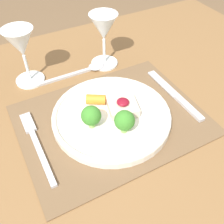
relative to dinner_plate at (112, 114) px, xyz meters
name	(u,v)px	position (x,y,z in m)	size (l,w,h in m)	color
dining_table	(112,146)	(0.00, 0.00, -0.12)	(1.28, 0.93, 0.75)	brown
placemat	(111,119)	(0.00, 0.00, -0.02)	(0.42, 0.32, 0.00)	brown
dinner_plate	(112,114)	(0.00, 0.00, 0.00)	(0.27, 0.27, 0.07)	silver
fork	(35,141)	(-0.18, 0.02, -0.01)	(0.02, 0.21, 0.01)	#B2B2B7
knife	(178,97)	(0.18, -0.01, -0.01)	(0.02, 0.21, 0.01)	#B2B2B7
spoon	(88,69)	(0.03, 0.20, -0.01)	(0.20, 0.04, 0.01)	#B2B2B7
wine_glass_near	(104,30)	(0.09, 0.21, 0.09)	(0.08, 0.08, 0.15)	white
wine_glass_far	(21,46)	(-0.13, 0.24, 0.09)	(0.08, 0.08, 0.15)	white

